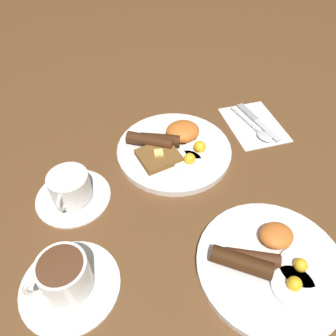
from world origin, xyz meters
The scene contains 8 objects.
ground_plane centered at (0.00, 0.00, 0.00)m, with size 3.00×3.00×0.00m, color brown.
breakfast_plate_near centered at (0.00, 0.00, 0.01)m, with size 0.27×0.27×0.05m.
breakfast_plate_far centered at (-0.07, 0.32, 0.01)m, with size 0.26×0.26×0.04m.
teacup_near centered at (0.24, 0.06, 0.03)m, with size 0.15×0.15×0.07m.
teacup_far centered at (0.27, 0.25, 0.03)m, with size 0.17×0.17×0.08m.
napkin centered at (-0.23, -0.04, 0.00)m, with size 0.13×0.17×0.01m, color white.
knife centered at (-0.24, -0.05, 0.01)m, with size 0.04×0.17×0.01m.
spoon centered at (-0.22, 0.00, 0.01)m, with size 0.05×0.16×0.01m.
Camera 1 is at (0.18, 0.53, 0.54)m, focal length 35.00 mm.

